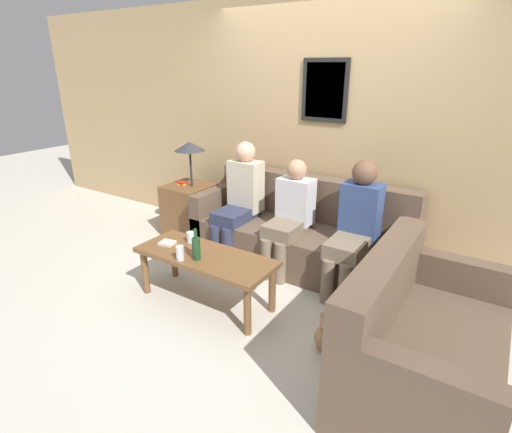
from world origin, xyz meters
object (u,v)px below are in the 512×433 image
object	(u,v)px
couch_side	(419,344)
teddy_bear	(327,334)
person_right	(355,224)
couch_main	(301,235)
wine_bottle	(196,248)
drinking_glass	(191,237)
person_left	(240,196)
person_middle	(290,213)
coffee_table	(205,261)

from	to	relation	value
couch_side	teddy_bear	world-z (taller)	couch_side
person_right	teddy_bear	bearing A→B (deg)	-79.62
couch_side	couch_main	bearing A→B (deg)	51.25
couch_side	person_right	xyz separation A→B (m)	(-0.78, 0.93, 0.33)
wine_bottle	teddy_bear	bearing A→B (deg)	4.65
drinking_glass	person_left	distance (m)	0.86
wine_bottle	person_left	xyz separation A→B (m)	(-0.32, 1.07, 0.09)
wine_bottle	drinking_glass	distance (m)	0.35
person_right	teddy_bear	distance (m)	1.07
wine_bottle	drinking_glass	xyz separation A→B (m)	(-0.26, 0.22, -0.05)
couch_main	wine_bottle	distance (m)	1.29
person_middle	person_right	xyz separation A→B (m)	(0.66, -0.01, 0.04)
couch_side	person_middle	xyz separation A→B (m)	(-1.44, 0.94, 0.29)
coffee_table	drinking_glass	xyz separation A→B (m)	(-0.26, 0.12, 0.11)
couch_side	wine_bottle	bearing A→B (deg)	93.09
couch_side	person_left	xyz separation A→B (m)	(-2.05, 0.98, 0.34)
drinking_glass	person_right	bearing A→B (deg)	33.12
person_middle	person_right	world-z (taller)	person_right
drinking_glass	person_right	size ratio (longest dim) A/B	0.08
wine_bottle	person_middle	size ratio (longest dim) A/B	0.24
couch_side	wine_bottle	world-z (taller)	couch_side
person_left	person_middle	size ratio (longest dim) A/B	1.09
person_middle	teddy_bear	bearing A→B (deg)	-48.62
couch_side	drinking_glass	distance (m)	2.01
couch_side	wine_bottle	distance (m)	1.75
couch_main	person_right	world-z (taller)	person_right
wine_bottle	person_left	size ratio (longest dim) A/B	0.22
couch_main	drinking_glass	world-z (taller)	couch_main
couch_side	person_middle	bearing A→B (deg)	56.86
couch_main	couch_side	world-z (taller)	same
person_middle	drinking_glass	bearing A→B (deg)	-124.81
couch_main	drinking_glass	distance (m)	1.18
wine_bottle	couch_main	bearing A→B (deg)	74.75
person_left	coffee_table	bearing A→B (deg)	-71.75
person_left	person_right	world-z (taller)	person_left
couch_main	couch_side	bearing A→B (deg)	-38.75
wine_bottle	drinking_glass	size ratio (longest dim) A/B	2.76
person_left	person_right	distance (m)	1.28
person_middle	couch_main	bearing A→B (deg)	79.50
couch_main	teddy_bear	xyz separation A→B (m)	(0.79, -1.13, -0.17)
wine_bottle	teddy_bear	xyz separation A→B (m)	(1.13, 0.09, -0.43)
couch_side	person_right	size ratio (longest dim) A/B	1.19
couch_side	coffee_table	distance (m)	1.74
couch_main	drinking_glass	bearing A→B (deg)	-120.93
couch_main	person_middle	world-z (taller)	person_middle
person_middle	person_right	distance (m)	0.66
wine_bottle	person_right	bearing A→B (deg)	46.86
coffee_table	drinking_glass	bearing A→B (deg)	154.88
coffee_table	wine_bottle	size ratio (longest dim) A/B	4.61
couch_main	person_middle	xyz separation A→B (m)	(-0.03, -0.19, 0.29)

